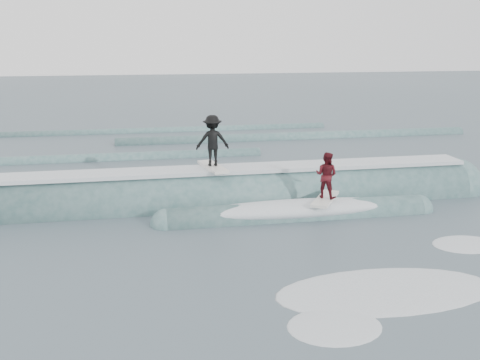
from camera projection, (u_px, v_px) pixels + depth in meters
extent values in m
plane|color=#374750|center=(272.00, 262.00, 14.77)|extent=(160.00, 160.00, 0.00)
cylinder|color=#396061|center=(235.00, 201.00, 20.29)|extent=(18.09, 2.40, 2.40)
sphere|color=#396061|center=(452.00, 189.00, 21.88)|extent=(2.40, 2.40, 2.40)
cylinder|color=#396061|center=(297.00, 217.00, 18.51)|extent=(9.00, 1.11, 1.11)
sphere|color=#396061|center=(167.00, 225.00, 17.72)|extent=(1.11, 1.11, 1.11)
sphere|color=#396061|center=(417.00, 210.00, 19.31)|extent=(1.11, 1.11, 1.11)
cube|color=white|center=(235.00, 169.00, 19.96)|extent=(18.00, 1.30, 0.14)
ellipsoid|color=white|center=(298.00, 209.00, 18.44)|extent=(7.60, 1.30, 0.60)
cube|color=silver|center=(213.00, 167.00, 19.78)|extent=(0.96, 2.07, 0.10)
imported|color=black|center=(212.00, 141.00, 19.53)|extent=(1.23, 0.73, 1.87)
cube|color=silver|center=(325.00, 199.00, 18.53)|extent=(1.53, 1.98, 0.10)
imported|color=#450D13|center=(326.00, 175.00, 18.31)|extent=(0.99, 0.97, 1.60)
ellipsoid|color=white|center=(466.00, 244.00, 16.05)|extent=(2.10, 1.43, 0.10)
ellipsoid|color=white|center=(386.00, 291.00, 13.11)|extent=(4.56, 3.11, 0.10)
ellipsoid|color=white|center=(334.00, 327.00, 11.48)|extent=(2.01, 1.37, 0.10)
cylinder|color=#396061|center=(44.00, 162.00, 26.62)|extent=(22.00, 0.70, 0.70)
cylinder|color=#396061|center=(298.00, 139.00, 32.94)|extent=(22.00, 0.80, 0.80)
cylinder|color=#396061|center=(164.00, 132.00, 35.33)|extent=(22.00, 0.60, 0.60)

